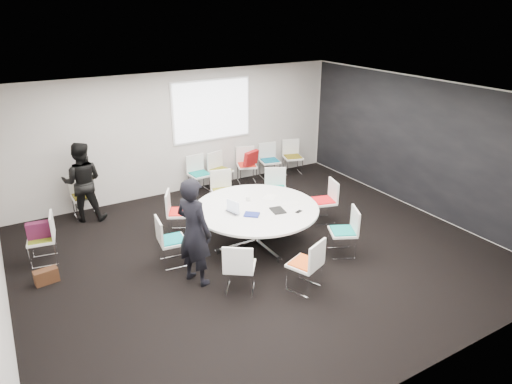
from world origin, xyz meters
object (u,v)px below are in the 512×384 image
chair_spare_left (44,248)px  maroon_bag (39,230)px  chair_back_d (270,167)px  person_back (82,182)px  chair_ring_f (240,276)px  chair_back_c (247,172)px  chair_ring_g (305,274)px  chair_back_a (200,181)px  chair_person_back (85,204)px  chair_back_b (221,177)px  chair_ring_a (323,209)px  chair_back_e (293,163)px  chair_ring_b (275,197)px  chair_ring_e (172,249)px  cup (248,199)px  chair_ring_h (343,240)px  conference_table (256,216)px  laptop (234,212)px  person_main (194,232)px  brown_bag (46,276)px  chair_ring_d (179,221)px  chair_ring_c (223,199)px

chair_spare_left → maroon_bag: (-0.02, 0.00, 0.34)m
chair_back_d → person_back: 4.61m
chair_ring_f → chair_back_c: size_ratio=1.00×
chair_ring_g → chair_back_a: same height
chair_person_back → chair_back_b: bearing=178.9°
chair_ring_a → chair_back_e: size_ratio=1.00×
chair_ring_b → maroon_bag: chair_ring_b is taller
chair_back_a → chair_back_c: same height
chair_back_d → chair_back_e: (0.69, -0.04, 0.00)m
chair_ring_e → cup: size_ratio=9.78×
chair_ring_h → chair_person_back: (-3.64, 3.97, 0.00)m
chair_ring_g → chair_back_b: (0.75, 4.48, 0.00)m
chair_ring_g → conference_table: bearing=64.1°
chair_person_back → laptop: 3.53m
chair_ring_e → person_main: size_ratio=0.49×
chair_spare_left → brown_bag: bearing=-176.7°
chair_ring_h → person_back: person_back is taller
chair_back_a → cup: 2.55m
chair_ring_d → chair_ring_e: size_ratio=1.00×
chair_ring_e → chair_ring_h: size_ratio=1.00×
chair_back_e → person_main: person_main is taller
chair_ring_g → chair_ring_h: (1.22, 0.54, 0.00)m
chair_back_e → brown_bag: (-6.33, -2.24, -0.16)m
person_main → maroon_bag: size_ratio=4.45×
chair_ring_e → maroon_bag: bearing=-115.6°
laptop → maroon_bag: (-3.07, 1.25, -0.12)m
cup → chair_back_d: bearing=50.7°
chair_ring_b → chair_ring_c: size_ratio=1.00×
chair_ring_f → brown_bag: bearing=-178.7°
person_back → maroon_bag: bearing=75.0°
chair_ring_b → chair_spare_left: 4.66m
chair_ring_a → person_main: size_ratio=0.49×
chair_ring_g → chair_back_c: 4.75m
chair_ring_e → chair_ring_g: same height
chair_ring_d → laptop: (0.65, -1.06, 0.47)m
chair_ring_f → chair_ring_b: bearing=83.4°
conference_table → chair_back_b: chair_back_b is taller
chair_back_d → person_back: bearing=14.0°
chair_ring_a → chair_ring_h: size_ratio=1.00×
chair_ring_d → laptop: size_ratio=3.03×
chair_ring_b → chair_back_c: bearing=-68.9°
chair_ring_h → cup: chair_ring_h is taller
chair_ring_g → person_back: person_back is taller
chair_person_back → chair_back_a: bearing=179.5°
chair_ring_f → brown_bag: size_ratio=2.44×
chair_ring_b → chair_ring_d: 2.25m
chair_ring_e → chair_back_c: 4.07m
laptop → maroon_bag: size_ratio=0.73×
conference_table → maroon_bag: (-3.52, 1.27, 0.07)m
chair_ring_e → chair_ring_b: bearing=117.0°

